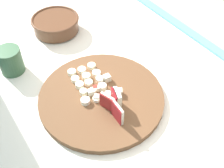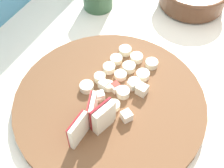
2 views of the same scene
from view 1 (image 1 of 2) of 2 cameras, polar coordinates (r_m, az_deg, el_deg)
name	(u,v)px [view 1 (image 1 of 2)]	position (r m, az deg, el deg)	size (l,w,h in m)	color
tiled_countertop	(106,143)	(1.33, -1.31, -11.89)	(1.26, 0.87, 0.91)	silver
cutting_board	(101,97)	(0.89, -2.17, -2.74)	(0.39, 0.39, 0.02)	brown
apple_wedge_fan	(115,102)	(0.83, 0.55, -3.74)	(0.10, 0.06, 0.06)	maroon
apple_dice_pile	(103,87)	(0.89, -1.88, -0.57)	(0.10, 0.10, 0.02)	white
banana_slice_rows	(89,82)	(0.91, -4.76, 0.43)	(0.18, 0.12, 0.02)	#F4EAC6
ceramic_bowl	(56,24)	(1.17, -11.33, 11.88)	(0.19, 0.19, 0.06)	brown
small_jar	(10,61)	(1.02, -19.87, 4.47)	(0.08, 0.08, 0.09)	#335638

